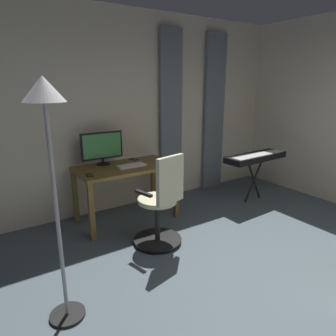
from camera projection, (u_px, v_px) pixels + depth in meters
back_room_partition at (144, 112)px, 4.51m from camera, size 4.84×0.10×2.78m
curtain_left_panel at (214, 114)px, 5.13m from camera, size 0.40×0.06×2.57m
curtain_right_panel at (171, 118)px, 4.67m from camera, size 0.38×0.06×2.57m
desk at (126, 173)px, 4.00m from camera, size 1.28×0.71×0.75m
office_chair at (162, 205)px, 3.37m from camera, size 0.56×0.56×1.07m
computer_monitor at (102, 147)px, 3.98m from camera, size 0.57×0.18×0.43m
computer_keyboard at (131, 166)px, 3.94m from camera, size 0.37×0.15×0.02m
cell_phone_by_monitor at (89, 175)px, 3.56m from camera, size 0.08×0.15×0.01m
cell_phone_face_up at (133, 159)px, 4.29m from camera, size 0.12×0.16×0.01m
piano_keyboard at (256, 158)px, 4.65m from camera, size 1.11×0.37×0.76m
floor_lamp at (48, 132)px, 2.03m from camera, size 0.28×0.28×1.85m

